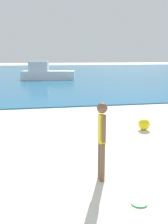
# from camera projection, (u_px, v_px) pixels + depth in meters

# --- Properties ---
(water) EXTENTS (160.00, 60.00, 0.06)m
(water) POSITION_uv_depth(u_px,v_px,m) (41.00, 72.00, 41.84)
(water) COLOR #1E6B9E
(water) RESTS_ON ground
(person_standing) EXTENTS (0.22, 0.38, 1.64)m
(person_standing) POSITION_uv_depth(u_px,v_px,m) (102.00, 137.00, 5.28)
(person_standing) COLOR brown
(person_standing) RESTS_ON ground
(frisbee) EXTENTS (0.28, 0.28, 0.03)m
(frisbee) POSITION_uv_depth(u_px,v_px,m) (139.00, 203.00, 4.57)
(frisbee) COLOR green
(frisbee) RESTS_ON ground
(boat_near) EXTENTS (5.87, 2.94, 1.91)m
(boat_near) POSITION_uv_depth(u_px,v_px,m) (46.00, 73.00, 28.08)
(boat_near) COLOR white
(boat_near) RESTS_ON water
(beach_ball) EXTENTS (0.40, 0.40, 0.40)m
(beach_ball) POSITION_uv_depth(u_px,v_px,m) (144.00, 124.00, 9.10)
(beach_ball) COLOR yellow
(beach_ball) RESTS_ON ground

